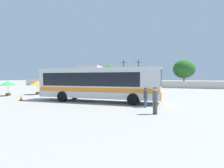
# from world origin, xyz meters

# --- Properties ---
(ground_plane) EXTENTS (300.00, 300.00, 0.00)m
(ground_plane) POSITION_xyz_m (0.00, 10.00, 0.00)
(ground_plane) COLOR gray
(perimeter_wall) EXTENTS (80.00, 0.30, 1.64)m
(perimeter_wall) POSITION_xyz_m (0.00, 27.14, 0.82)
(perimeter_wall) COLOR beige
(perimeter_wall) RESTS_ON ground_plane
(coach_bus_silver_orange) EXTENTS (12.41, 3.31, 3.60)m
(coach_bus_silver_orange) POSITION_xyz_m (-0.44, -0.31, 1.92)
(coach_bus_silver_orange) COLOR silver
(coach_bus_silver_orange) RESTS_ON ground_plane
(attendant_by_bus_door) EXTENTS (0.40, 0.40, 1.60)m
(attendant_by_bus_door) POSITION_xyz_m (4.81, -2.09, 0.91)
(attendant_by_bus_door) COLOR #33476B
(attendant_by_bus_door) RESTS_ON ground_plane
(passenger_waiting_on_apron) EXTENTS (0.46, 0.46, 1.77)m
(passenger_waiting_on_apron) POSITION_xyz_m (5.90, -4.49, 1.01)
(passenger_waiting_on_apron) COLOR #4C4C51
(passenger_waiting_on_apron) RESTS_ON ground_plane
(vendor_umbrella_near_gate_green) EXTENTS (2.14, 2.14, 1.97)m
(vendor_umbrella_near_gate_green) POSITION_xyz_m (-13.94, 0.37, 1.64)
(vendor_umbrella_near_gate_green) COLOR gray
(vendor_umbrella_near_gate_green) RESTS_ON ground_plane
(vendor_umbrella_secondary_orange) EXTENTS (2.15, 2.15, 1.95)m
(vendor_umbrella_secondary_orange) POSITION_xyz_m (-11.75, 3.34, 1.62)
(vendor_umbrella_secondary_orange) COLOR gray
(vendor_umbrella_secondary_orange) RESTS_ON ground_plane
(parked_car_leftmost_maroon) EXTENTS (4.07, 1.99, 1.41)m
(parked_car_leftmost_maroon) POSITION_xyz_m (-9.86, 22.28, 0.75)
(parked_car_leftmost_maroon) COLOR maroon
(parked_car_leftmost_maroon) RESTS_ON ground_plane
(parked_car_second_white) EXTENTS (4.43, 2.24, 1.47)m
(parked_car_second_white) POSITION_xyz_m (-4.12, 23.24, 0.78)
(parked_car_second_white) COLOR silver
(parked_car_second_white) RESTS_ON ground_plane
(utility_pole_near) EXTENTS (1.80, 0.38, 7.05)m
(utility_pole_near) POSITION_xyz_m (-2.90, 28.72, 3.70)
(utility_pole_near) COLOR #4C3823
(utility_pole_near) RESTS_ON ground_plane
(utility_pole_far) EXTENTS (1.80, 0.41, 7.28)m
(utility_pole_far) POSITION_xyz_m (-7.38, 30.05, 3.82)
(utility_pole_far) COLOR #4C3823
(utility_pole_far) RESTS_ON ground_plane
(roadside_tree_left) EXTENTS (4.56, 4.56, 6.12)m
(roadside_tree_left) POSITION_xyz_m (-11.85, 31.41, 4.17)
(roadside_tree_left) COLOR brown
(roadside_tree_left) RESTS_ON ground_plane
(roadside_tree_midleft) EXTENTS (3.60, 3.60, 5.58)m
(roadside_tree_midleft) POSITION_xyz_m (-1.62, 32.41, 4.03)
(roadside_tree_midleft) COLOR brown
(roadside_tree_midleft) RESTS_ON ground_plane
(roadside_tree_midright) EXTENTS (5.25, 5.25, 6.79)m
(roadside_tree_midright) POSITION_xyz_m (8.06, 30.54, 4.55)
(roadside_tree_midright) COLOR brown
(roadside_tree_midright) RESTS_ON ground_plane
(traffic_cone_on_apron) EXTENTS (0.36, 0.36, 0.64)m
(traffic_cone_on_apron) POSITION_xyz_m (-8.18, -2.60, 0.31)
(traffic_cone_on_apron) COLOR black
(traffic_cone_on_apron) RESTS_ON ground_plane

